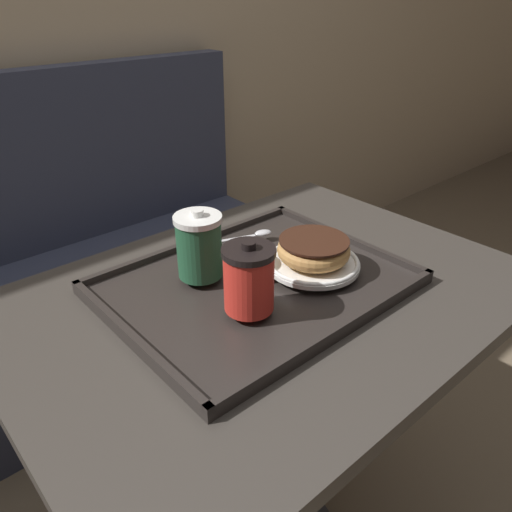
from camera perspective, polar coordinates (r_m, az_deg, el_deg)
The scene contains 8 objects.
booth_bench at distance 1.72m, azimuth -21.01°, elevation -4.89°, with size 1.51×0.44×1.00m.
cafe_table at distance 0.98m, azimuth 1.39°, elevation -12.36°, with size 0.90×0.65×0.74m.
serving_tray at distance 0.88m, azimuth 0.00°, elevation -3.25°, with size 0.50×0.39×0.02m.
coffee_cup_front at distance 0.76m, azimuth -0.83°, elevation -2.58°, with size 0.08×0.08×0.12m.
coffee_cup_rear at distance 0.85m, azimuth -6.51°, elevation 1.20°, with size 0.08×0.08×0.12m.
plate_with_chocolate_donut at distance 0.90m, azimuth 6.51°, elevation -0.74°, with size 0.17×0.17×0.01m.
donut_chocolate_glazed at distance 0.89m, azimuth 6.60°, elevation 0.78°, with size 0.13×0.13×0.04m.
spoon at distance 1.00m, azimuth -0.43°, elevation 2.39°, with size 0.15×0.07×0.01m.
Camera 1 is at (-0.50, -0.54, 1.21)m, focal length 35.00 mm.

